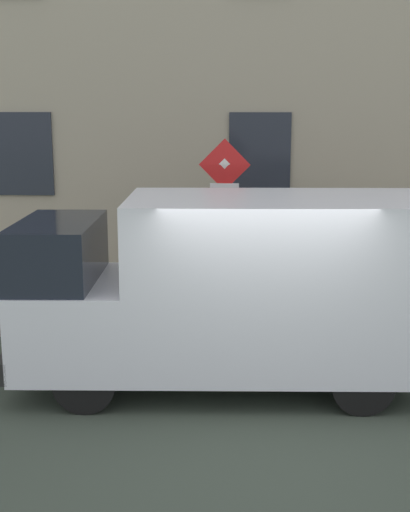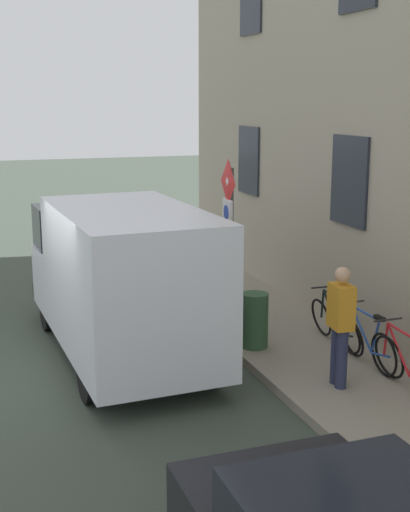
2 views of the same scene
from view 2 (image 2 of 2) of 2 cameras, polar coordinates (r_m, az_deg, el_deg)
ground_plane at (r=11.10m, az=-9.50°, el=-9.12°), size 80.00×80.00×0.00m
sidewalk_slab at (r=12.07m, az=6.77°, el=-6.87°), size 2.17×17.66×0.14m
building_facade at (r=12.09m, az=13.58°, el=13.37°), size 0.75×15.66×8.61m
sign_post_stacked at (r=11.74m, az=1.89°, el=2.26°), size 0.16×0.56×2.87m
delivery_van at (r=11.21m, az=-6.96°, el=-1.64°), size 2.23×5.41×2.50m
bicycle_red at (r=10.13m, az=16.03°, el=-8.51°), size 0.46×1.71×0.89m
bicycle_blue at (r=10.86m, az=13.14°, el=-6.90°), size 0.46×1.72×0.89m
bicycle_black at (r=11.62m, az=10.64°, el=-5.48°), size 0.46×1.71×0.89m
pedestrian at (r=9.88m, az=11.00°, el=-5.34°), size 0.30×0.42×1.72m
litter_bin at (r=11.38m, az=4.07°, el=-5.26°), size 0.44×0.44×0.90m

